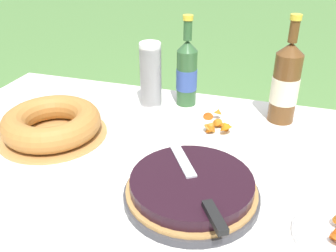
{
  "coord_description": "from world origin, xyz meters",
  "views": [
    {
      "loc": [
        0.3,
        -0.79,
        1.27
      ],
      "look_at": [
        0.03,
        0.09,
        0.76
      ],
      "focal_mm": 40.0,
      "sensor_mm": 36.0,
      "label": 1
    }
  ],
  "objects_px": {
    "snack_plate_right": "(217,125)",
    "berry_tart": "(191,189)",
    "serving_knife": "(196,184)",
    "cup_stack": "(151,76)",
    "cider_bottle_amber": "(286,83)",
    "cider_bottle_green": "(187,73)",
    "bundt_cake": "(52,123)"
  },
  "relations": [
    {
      "from": "serving_knife",
      "to": "cider_bottle_amber",
      "type": "relative_size",
      "value": 0.97
    },
    {
      "from": "cider_bottle_amber",
      "to": "snack_plate_right",
      "type": "xyz_separation_m",
      "value": [
        -0.19,
        -0.12,
        -0.12
      ]
    },
    {
      "from": "serving_knife",
      "to": "cider_bottle_green",
      "type": "distance_m",
      "value": 0.55
    },
    {
      "from": "berry_tart",
      "to": "snack_plate_right",
      "type": "bearing_deg",
      "value": 90.8
    },
    {
      "from": "snack_plate_right",
      "to": "cider_bottle_amber",
      "type": "bearing_deg",
      "value": 33.38
    },
    {
      "from": "cider_bottle_green",
      "to": "snack_plate_right",
      "type": "distance_m",
      "value": 0.23
    },
    {
      "from": "cup_stack",
      "to": "cider_bottle_amber",
      "type": "bearing_deg",
      "value": 3.7
    },
    {
      "from": "cider_bottle_amber",
      "to": "snack_plate_right",
      "type": "relative_size",
      "value": 1.62
    },
    {
      "from": "berry_tart",
      "to": "cup_stack",
      "type": "relative_size",
      "value": 1.38
    },
    {
      "from": "snack_plate_right",
      "to": "berry_tart",
      "type": "bearing_deg",
      "value": -89.2
    },
    {
      "from": "snack_plate_right",
      "to": "bundt_cake",
      "type": "bearing_deg",
      "value": -158.29
    },
    {
      "from": "bundt_cake",
      "to": "cup_stack",
      "type": "xyz_separation_m",
      "value": [
        0.22,
        0.28,
        0.07
      ]
    },
    {
      "from": "serving_knife",
      "to": "cup_stack",
      "type": "bearing_deg",
      "value": -2.32
    },
    {
      "from": "cider_bottle_amber",
      "to": "cup_stack",
      "type": "bearing_deg",
      "value": -176.3
    },
    {
      "from": "serving_knife",
      "to": "snack_plate_right",
      "type": "height_order",
      "value": "serving_knife"
    },
    {
      "from": "bundt_cake",
      "to": "serving_knife",
      "type": "bearing_deg",
      "value": -21.05
    },
    {
      "from": "cup_stack",
      "to": "cider_bottle_green",
      "type": "bearing_deg",
      "value": 28.92
    },
    {
      "from": "snack_plate_right",
      "to": "serving_knife",
      "type": "bearing_deg",
      "value": -86.84
    },
    {
      "from": "cider_bottle_amber",
      "to": "cider_bottle_green",
      "type": "bearing_deg",
      "value": 174.34
    },
    {
      "from": "serving_knife",
      "to": "bundt_cake",
      "type": "xyz_separation_m",
      "value": [
        -0.49,
        0.19,
        -0.02
      ]
    },
    {
      "from": "cider_bottle_green",
      "to": "cider_bottle_amber",
      "type": "bearing_deg",
      "value": -5.66
    },
    {
      "from": "cider_bottle_amber",
      "to": "snack_plate_right",
      "type": "bearing_deg",
      "value": -146.62
    },
    {
      "from": "bundt_cake",
      "to": "cider_bottle_green",
      "type": "relative_size",
      "value": 1.04
    },
    {
      "from": "cup_stack",
      "to": "cider_bottle_green",
      "type": "relative_size",
      "value": 0.74
    },
    {
      "from": "cider_bottle_green",
      "to": "snack_plate_right",
      "type": "height_order",
      "value": "cider_bottle_green"
    },
    {
      "from": "serving_knife",
      "to": "cup_stack",
      "type": "height_order",
      "value": "cup_stack"
    },
    {
      "from": "cup_stack",
      "to": "cider_bottle_green",
      "type": "distance_m",
      "value": 0.12
    },
    {
      "from": "cider_bottle_green",
      "to": "cider_bottle_amber",
      "type": "relative_size",
      "value": 0.91
    },
    {
      "from": "berry_tart",
      "to": "snack_plate_right",
      "type": "xyz_separation_m",
      "value": [
        -0.0,
        0.35,
        -0.01
      ]
    },
    {
      "from": "cider_bottle_amber",
      "to": "serving_knife",
      "type": "bearing_deg",
      "value": -108.44
    },
    {
      "from": "cider_bottle_green",
      "to": "cider_bottle_amber",
      "type": "height_order",
      "value": "cider_bottle_amber"
    },
    {
      "from": "serving_knife",
      "to": "cup_stack",
      "type": "xyz_separation_m",
      "value": [
        -0.27,
        0.47,
        0.05
      ]
    }
  ]
}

